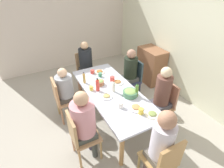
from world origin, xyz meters
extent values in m
plane|color=#A7A293|center=(0.00, 0.00, 0.00)|extent=(6.60, 6.60, 0.00)
cube|color=beige|center=(0.00, 1.90, 1.30)|extent=(5.74, 0.12, 2.60)
cube|color=beige|center=(-2.81, 0.00, 1.30)|extent=(0.12, 3.93, 2.60)
cube|color=silver|center=(0.00, 0.00, 0.70)|extent=(2.03, 0.84, 0.04)
cylinder|color=tan|center=(-0.92, -0.32, 0.34)|extent=(0.07, 0.07, 0.68)
cylinder|color=#B0814D|center=(0.92, -0.32, 0.34)|extent=(0.07, 0.07, 0.68)
cylinder|color=#A47657|center=(-0.92, 0.32, 0.34)|extent=(0.07, 0.07, 0.68)
cylinder|color=#B3814E|center=(0.92, 0.32, 0.34)|extent=(0.07, 0.07, 0.68)
cube|color=#AB844B|center=(1.32, 0.00, 0.44)|extent=(0.40, 0.40, 0.04)
cylinder|color=#A38648|center=(1.15, -0.17, 0.21)|extent=(0.04, 0.04, 0.43)
cylinder|color=#AE7C55|center=(1.15, 0.17, 0.21)|extent=(0.04, 0.04, 0.43)
cube|color=tan|center=(1.50, 0.00, 0.68)|extent=(0.04, 0.38, 0.45)
cylinder|color=brown|center=(1.22, -0.08, 0.23)|extent=(0.09, 0.09, 0.45)
cylinder|color=brown|center=(1.22, 0.08, 0.23)|extent=(0.09, 0.09, 0.45)
cube|color=#554F44|center=(1.32, 0.00, 0.50)|extent=(0.30, 0.30, 0.10)
cylinder|color=silver|center=(1.32, 0.00, 0.81)|extent=(0.28, 0.28, 0.51)
sphere|color=#A9785B|center=(1.32, 0.00, 1.16)|extent=(0.22, 0.22, 0.22)
cube|color=tan|center=(-0.51, -0.72, 0.44)|extent=(0.40, 0.40, 0.04)
cylinder|color=#A6844C|center=(-0.68, -0.89, 0.21)|extent=(0.04, 0.04, 0.43)
cylinder|color=#AB7653|center=(-0.34, -0.89, 0.21)|extent=(0.04, 0.04, 0.43)
cylinder|color=#A37555|center=(-0.68, -0.55, 0.21)|extent=(0.04, 0.04, 0.43)
cylinder|color=#A78551|center=(-0.34, -0.55, 0.21)|extent=(0.04, 0.04, 0.43)
cube|color=tan|center=(-0.51, -0.90, 0.68)|extent=(0.38, 0.04, 0.45)
cylinder|color=#364738|center=(-0.59, -0.62, 0.23)|extent=(0.09, 0.09, 0.45)
cylinder|color=#393F4B|center=(-0.43, -0.62, 0.23)|extent=(0.09, 0.09, 0.45)
cube|color=#46423A|center=(-0.51, -0.72, 0.50)|extent=(0.30, 0.30, 0.10)
cylinder|color=#969CA4|center=(-0.51, -0.72, 0.75)|extent=(0.31, 0.31, 0.41)
sphere|color=beige|center=(-0.51, -0.72, 1.03)|extent=(0.17, 0.17, 0.17)
cube|color=tan|center=(0.51, 0.72, 0.44)|extent=(0.40, 0.40, 0.04)
cylinder|color=#B07D49|center=(0.68, 0.89, 0.21)|extent=(0.04, 0.04, 0.43)
cylinder|color=#A77956|center=(0.34, 0.89, 0.21)|extent=(0.04, 0.04, 0.43)
cylinder|color=tan|center=(0.68, 0.55, 0.21)|extent=(0.04, 0.04, 0.43)
cylinder|color=#B17C4E|center=(0.34, 0.55, 0.21)|extent=(0.04, 0.04, 0.43)
cube|color=#B0755B|center=(0.51, 0.90, 0.68)|extent=(0.38, 0.04, 0.45)
cylinder|color=#3F3D45|center=(0.59, 0.62, 0.23)|extent=(0.09, 0.09, 0.45)
cylinder|color=#39413D|center=(0.43, 0.62, 0.23)|extent=(0.09, 0.09, 0.45)
cube|color=#424049|center=(0.51, 0.72, 0.50)|extent=(0.30, 0.30, 0.10)
cylinder|color=brown|center=(0.51, 0.72, 0.82)|extent=(0.27, 0.27, 0.54)
sphere|color=beige|center=(0.51, 0.72, 1.17)|extent=(0.18, 0.18, 0.18)
cube|color=#2D3350|center=(-0.51, 0.72, 0.44)|extent=(0.40, 0.40, 0.04)
cylinder|color=#2C304A|center=(-0.34, 0.89, 0.21)|extent=(0.04, 0.04, 0.43)
cylinder|color=#343F54|center=(-0.68, 0.89, 0.21)|extent=(0.04, 0.04, 0.43)
cylinder|color=#2F3B4A|center=(-0.34, 0.55, 0.21)|extent=(0.04, 0.04, 0.43)
cylinder|color=#2D354D|center=(-0.68, 0.55, 0.21)|extent=(0.04, 0.04, 0.43)
cube|color=#2D414A|center=(-0.51, 0.90, 0.68)|extent=(0.38, 0.04, 0.45)
cylinder|color=#3A3E40|center=(-0.43, 0.62, 0.23)|extent=(0.09, 0.09, 0.45)
cylinder|color=#3B4439|center=(-0.59, 0.62, 0.23)|extent=(0.09, 0.09, 0.45)
cube|color=#464844|center=(-0.51, 0.72, 0.50)|extent=(0.30, 0.30, 0.10)
cylinder|color=black|center=(-0.51, 0.72, 0.78)|extent=(0.29, 0.29, 0.46)
sphere|color=#9B705B|center=(-0.51, 0.72, 1.09)|extent=(0.19, 0.19, 0.19)
cube|color=tan|center=(0.51, -0.72, 0.44)|extent=(0.40, 0.40, 0.04)
cylinder|color=tan|center=(0.34, -0.89, 0.21)|extent=(0.04, 0.04, 0.43)
cylinder|color=#B0834F|center=(0.68, -0.89, 0.21)|extent=(0.04, 0.04, 0.43)
cylinder|color=tan|center=(0.34, -0.55, 0.21)|extent=(0.04, 0.04, 0.43)
cylinder|color=#A98653|center=(0.68, -0.55, 0.21)|extent=(0.04, 0.04, 0.43)
cube|color=tan|center=(0.51, -0.90, 0.68)|extent=(0.38, 0.04, 0.45)
cylinder|color=#3A364A|center=(0.43, -0.62, 0.23)|extent=(0.09, 0.09, 0.45)
cylinder|color=#3B3F3C|center=(0.59, -0.62, 0.23)|extent=(0.09, 0.09, 0.45)
cube|color=#424944|center=(0.51, -0.72, 0.50)|extent=(0.30, 0.30, 0.10)
cylinder|color=#D38D97|center=(0.51, -0.72, 0.81)|extent=(0.34, 0.34, 0.52)
sphere|color=tan|center=(0.51, -0.72, 1.16)|extent=(0.20, 0.20, 0.20)
cube|color=tan|center=(-1.32, 0.00, 0.44)|extent=(0.40, 0.40, 0.04)
cylinder|color=#B6785B|center=(-1.49, 0.17, 0.21)|extent=(0.04, 0.04, 0.43)
cylinder|color=tan|center=(-1.49, -0.17, 0.21)|extent=(0.04, 0.04, 0.43)
cylinder|color=#A37E55|center=(-1.15, 0.17, 0.21)|extent=(0.04, 0.04, 0.43)
cylinder|color=tan|center=(-1.15, -0.17, 0.21)|extent=(0.04, 0.04, 0.43)
cube|color=tan|center=(-1.50, 0.00, 0.68)|extent=(0.04, 0.38, 0.45)
cylinder|color=#404040|center=(-1.22, 0.08, 0.23)|extent=(0.09, 0.09, 0.45)
cylinder|color=#483B44|center=(-1.22, -0.08, 0.23)|extent=(0.09, 0.09, 0.45)
cube|color=#424140|center=(-1.32, 0.00, 0.50)|extent=(0.30, 0.30, 0.10)
cylinder|color=black|center=(-1.32, 0.00, 0.80)|extent=(0.30, 0.30, 0.50)
sphere|color=tan|center=(-1.32, 0.00, 1.13)|extent=(0.18, 0.18, 0.18)
cylinder|color=white|center=(0.58, 0.12, 0.73)|extent=(0.25, 0.25, 0.01)
ellipsoid|color=tan|center=(0.58, 0.12, 0.75)|extent=(0.14, 0.14, 0.02)
cylinder|color=silver|center=(-0.72, 0.08, 0.73)|extent=(0.23, 0.23, 0.01)
ellipsoid|color=#A2642D|center=(-0.72, 0.08, 0.75)|extent=(0.13, 0.13, 0.02)
cylinder|color=white|center=(-0.19, 0.22, 0.73)|extent=(0.24, 0.24, 0.01)
ellipsoid|color=#A56F3D|center=(-0.19, 0.22, 0.75)|extent=(0.13, 0.13, 0.02)
cylinder|color=white|center=(0.11, -0.16, 0.73)|extent=(0.21, 0.21, 0.01)
ellipsoid|color=tan|center=(0.11, -0.16, 0.75)|extent=(0.12, 0.12, 0.02)
cylinder|color=silver|center=(0.83, 0.25, 0.73)|extent=(0.22, 0.22, 0.01)
ellipsoid|color=olive|center=(0.83, 0.25, 0.75)|extent=(0.12, 0.12, 0.02)
cylinder|color=#A26640|center=(-0.29, -0.10, 0.76)|extent=(0.16, 0.16, 0.08)
ellipsoid|color=#83A658|center=(-0.29, -0.10, 0.80)|extent=(0.13, 0.13, 0.04)
cylinder|color=#477B55|center=(0.27, 0.21, 0.77)|extent=(0.25, 0.25, 0.09)
ellipsoid|color=#83A958|center=(0.27, 0.21, 0.81)|extent=(0.20, 0.20, 0.04)
cylinder|color=yellow|center=(0.72, 0.11, 0.77)|extent=(0.08, 0.08, 0.10)
torus|color=#E8CA4E|center=(0.77, 0.11, 0.77)|extent=(0.05, 0.01, 0.05)
cylinder|color=#D34D47|center=(-0.30, 0.17, 0.77)|extent=(0.09, 0.09, 0.09)
torus|color=#C6473A|center=(-0.25, 0.17, 0.77)|extent=(0.05, 0.01, 0.05)
cylinder|color=#DECA55|center=(-0.20, -0.32, 0.76)|extent=(0.07, 0.07, 0.08)
torus|color=#E6C14E|center=(-0.16, -0.32, 0.76)|extent=(0.05, 0.01, 0.05)
cylinder|color=#3F8667|center=(-0.56, 0.02, 0.76)|extent=(0.07, 0.07, 0.08)
torus|color=#498F67|center=(-0.51, 0.02, 0.76)|extent=(0.05, 0.01, 0.05)
cylinder|color=white|center=(0.45, -0.09, 0.77)|extent=(0.08, 0.08, 0.09)
torus|color=white|center=(0.51, -0.09, 0.77)|extent=(0.05, 0.01, 0.05)
cylinder|color=#C24239|center=(-0.76, -0.06, 0.76)|extent=(0.08, 0.08, 0.07)
torus|color=#D35545|center=(-0.70, -0.06, 0.76)|extent=(0.05, 0.01, 0.05)
cylinder|color=#56862E|center=(0.33, 0.30, 0.83)|extent=(0.06, 0.06, 0.22)
cone|color=#43813C|center=(0.33, 0.30, 0.95)|extent=(0.05, 0.05, 0.03)
cylinder|color=black|center=(0.33, 0.30, 0.97)|extent=(0.03, 0.03, 0.01)
cylinder|color=tan|center=(-0.49, -0.34, 0.81)|extent=(0.05, 0.05, 0.19)
cone|color=tan|center=(-0.49, -0.34, 0.92)|extent=(0.05, 0.05, 0.03)
cylinder|color=black|center=(-0.49, -0.34, 0.94)|extent=(0.03, 0.03, 0.01)
cylinder|color=silver|center=(0.02, 0.02, 0.81)|extent=(0.05, 0.05, 0.19)
cone|color=silver|center=(0.02, 0.02, 0.92)|extent=(0.05, 0.05, 0.03)
cylinder|color=red|center=(0.02, 0.02, 0.94)|extent=(0.03, 0.03, 0.01)
cylinder|color=red|center=(-0.13, -0.22, 0.83)|extent=(0.06, 0.06, 0.21)
cone|color=red|center=(-0.13, -0.22, 0.95)|extent=(0.06, 0.06, 0.03)
cylinder|color=black|center=(-0.13, -0.22, 0.97)|extent=(0.03, 0.03, 0.01)
cube|color=brown|center=(-0.87, 1.60, 0.45)|extent=(0.70, 0.44, 0.90)
camera|label=1|loc=(2.28, -1.21, 2.57)|focal=28.32mm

